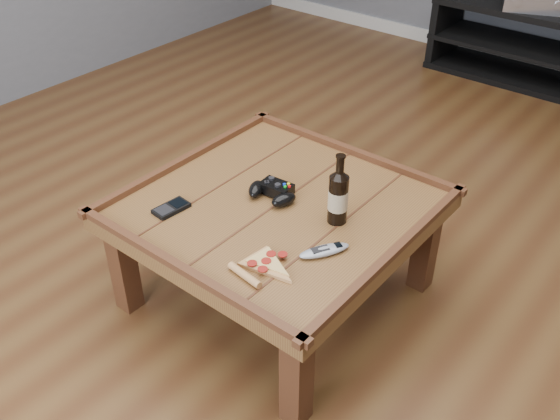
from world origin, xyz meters
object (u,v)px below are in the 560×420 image
Objects in this scene: coffee_table at (277,217)px; remote_control at (324,251)px; media_console at (537,48)px; smartphone at (171,208)px; beer_bottle at (338,196)px; game_controller at (273,192)px; pizza_slice at (263,265)px.

coffee_table and remote_control have the same top height.
coffee_table is 0.74× the size of media_console.
media_console is at bearing 90.55° from smartphone.
beer_bottle is at bearing 142.60° from remote_control.
smartphone is (-0.23, -0.29, -0.02)m from game_controller.
coffee_table is 0.37m from pizza_slice.
beer_bottle is at bearing 38.39° from smartphone.
smartphone is at bearing -147.36° from beer_bottle.
coffee_table is at bearing -167.47° from beer_bottle.
beer_bottle is 0.61m from smartphone.
pizza_slice is at bearing -58.08° from coffee_table.
media_console is at bearing 126.22° from remote_control.
pizza_slice is at bearing 1.67° from smartphone.
media_console is 6.61× the size of game_controller.
pizza_slice and remote_control have the same top height.
coffee_table is 4.86× the size of game_controller.
coffee_table reaches higher than smartphone.
beer_bottle is 1.95× the size of smartphone.
media_console is at bearing 94.87° from beer_bottle.
media_console is at bearing 90.00° from coffee_table.
media_console is 7.70× the size of remote_control.
game_controller is (-0.27, -0.03, -0.08)m from beer_bottle.
coffee_table is at bearing -32.45° from game_controller.
game_controller is 0.40m from pizza_slice.
media_console reaches higher than remote_control.
coffee_table is 3.89× the size of pizza_slice.
media_console is at bearing 84.68° from game_controller.
remote_control is (0.11, 0.18, 0.00)m from pizza_slice.
coffee_table is 0.39m from smartphone.
beer_bottle is 1.01× the size of pizza_slice.
game_controller reaches higher than smartphone.
beer_bottle is 0.28m from game_controller.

